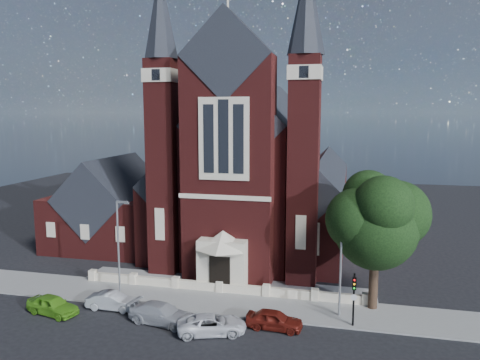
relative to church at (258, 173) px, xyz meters
The scene contains 15 objects.
ground 11.40m from the church, 90.00° to the right, with size 120.00×120.00×0.00m, color black.
pavement_strip 20.18m from the church, 90.00° to the right, with size 60.00×5.00×0.12m, color gray.
forecourt_paving 16.60m from the church, 90.00° to the right, with size 26.00×3.00×0.14m, color gray.
forecourt_wall 18.37m from the church, 90.00° to the right, with size 24.00×0.40×0.90m, color beige.
church is the anchor object (origin of this frame).
parish_hall 17.26m from the church, 162.84° to the right, with size 12.00×12.20×10.24m.
street_tree 21.38m from the church, 53.83° to the right, with size 6.40×6.60×10.70m.
street_lamp_left 20.84m from the church, 112.66° to the right, with size 1.16×0.22×8.09m.
street_lamp_right 21.76m from the church, 61.96° to the right, with size 1.16×0.22×8.09m.
traffic_signal 23.94m from the church, 61.80° to the right, with size 0.28×0.42×4.00m.
car_lime_van 27.08m from the church, 115.52° to the right, with size 1.71×4.26×1.45m, color #5AA521.
car_silver_a 24.00m from the church, 108.45° to the right, with size 1.41×4.06×1.34m, color #A1A6A9.
car_silver_b 24.33m from the church, 96.33° to the right, with size 2.04×5.01×1.45m, color #AAADB2.
car_white_suv 24.92m from the church, 86.46° to the right, with size 2.21×4.80×1.33m, color silver.
car_dark_red 23.93m from the church, 75.81° to the right, with size 1.62×4.03×1.37m, color maroon.
Camera 1 is at (10.42, -30.11, 15.20)m, focal length 35.00 mm.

